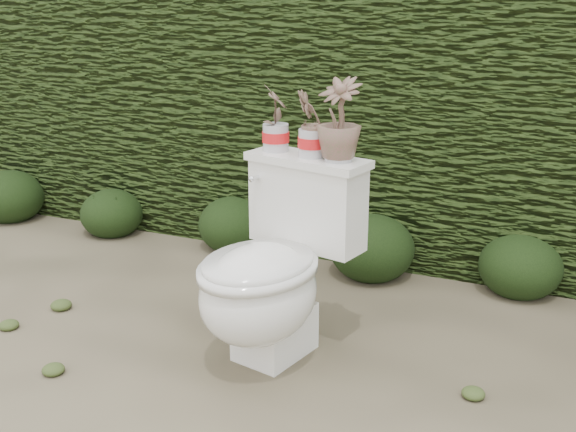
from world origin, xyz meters
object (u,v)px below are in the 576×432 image
at_px(toilet, 272,274).
at_px(potted_plant_left, 276,120).
at_px(potted_plant_center, 312,126).
at_px(potted_plant_right, 339,122).

height_order(toilet, potted_plant_left, potted_plant_left).
distance_m(toilet, potted_plant_center, 0.59).
bearing_deg(potted_plant_right, toilet, -118.40).
relative_size(potted_plant_center, potted_plant_right, 0.81).
bearing_deg(potted_plant_right, potted_plant_left, -177.69).
bearing_deg(potted_plant_left, potted_plant_right, -120.12).
bearing_deg(potted_plant_left, potted_plant_center, -120.12).
bearing_deg(potted_plant_center, toilet, 9.66).
xyz_separation_m(toilet, potted_plant_left, (-0.10, 0.27, 0.55)).
relative_size(potted_plant_left, potted_plant_center, 1.02).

